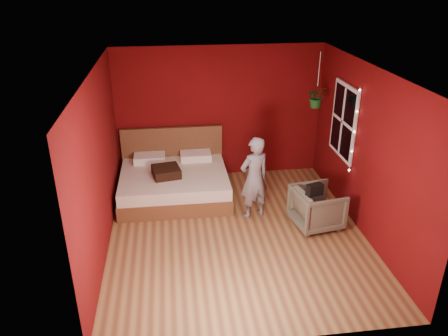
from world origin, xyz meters
The scene contains 10 objects.
floor centered at (0.00, 0.00, 0.00)m, with size 4.50×4.50×0.00m, color olive.
room_walls centered at (0.00, 0.00, 1.68)m, with size 4.04×4.54×2.62m.
window centered at (1.97, 0.90, 1.50)m, with size 0.05×0.97×1.27m.
fairy_lights centered at (1.94, 0.38, 1.50)m, with size 0.04×0.04×1.45m.
bed centered at (-0.95, 1.46, 0.28)m, with size 1.96×1.67×1.08m.
person centered at (0.36, 0.50, 0.72)m, with size 0.52×0.34×1.44m, color slate.
armchair centered at (1.33, 0.06, 0.34)m, with size 0.72×0.74×0.68m, color #62624D.
handbag centered at (1.19, -0.12, 0.77)m, with size 0.25×0.13×0.18m, color black.
throw_pillow centered at (-1.08, 1.25, 0.57)m, with size 0.46×0.46×0.16m, color black.
hanging_plant centered at (1.60, 1.31, 1.83)m, with size 0.36×0.31×0.97m.
Camera 1 is at (-0.96, -5.86, 3.88)m, focal length 35.00 mm.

